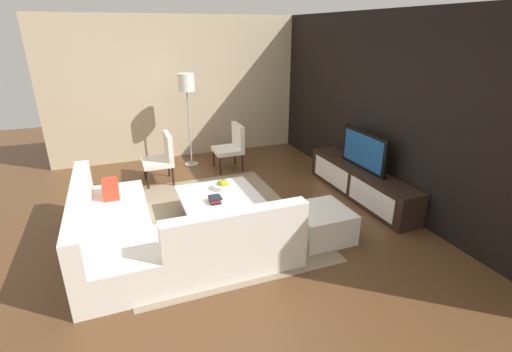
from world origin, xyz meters
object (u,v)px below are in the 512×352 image
sectional_couch (157,235)px  accent_chair_far (232,144)px  television (364,150)px  floor_lamp (187,89)px  accent_chair_near (162,155)px  media_console (360,183)px  ottoman (321,224)px  coffee_table (220,206)px  fruit_bowl (222,185)px  book_stack (215,199)px

sectional_couch → accent_chair_far: (-2.52, 1.74, 0.21)m
television → floor_lamp: 3.40m
accent_chair_far → accent_chair_near: bearing=-80.0°
media_console → television: size_ratio=2.26×
media_console → ottoman: size_ratio=3.34×
ottoman → accent_chair_far: bearing=-174.5°
coffee_table → ottoman: size_ratio=1.53×
coffee_table → fruit_bowl: fruit_bowl is taller
coffee_table → book_stack: size_ratio=5.09×
television → coffee_table: (-0.10, -2.30, -0.59)m
accent_chair_near → ottoman: 3.11m
television → accent_chair_far: bearing=-143.2°
book_stack → media_console: bearing=92.8°
television → accent_chair_far: size_ratio=1.19×
media_console → sectional_couch: (0.52, -3.24, 0.03)m
coffee_table → book_stack: book_stack is taller
accent_chair_near → fruit_bowl: size_ratio=3.11×
sectional_couch → accent_chair_near: 2.35m
accent_chair_near → book_stack: 1.95m
media_console → accent_chair_near: 3.36m
ottoman → accent_chair_far: accent_chair_far is taller
media_console → fruit_bowl: 2.22m
media_console → accent_chair_near: accent_chair_near is taller
media_console → ottoman: 1.49m
television → accent_chair_near: size_ratio=1.19×
floor_lamp → accent_chair_far: size_ratio=2.04×
accent_chair_near → fruit_bowl: 1.64m
accent_chair_far → media_console: bearing=37.5°
coffee_table → ottoman: ottoman is taller
ottoman → fruit_bowl: fruit_bowl is taller
media_console → accent_chair_far: bearing=-143.2°
floor_lamp → fruit_bowl: (2.22, 0.01, -1.06)m
accent_chair_near → floor_lamp: size_ratio=0.49×
sectional_couch → fruit_bowl: 1.32m
media_console → accent_chair_far: accent_chair_far is taller
media_console → coffee_table: media_console is taller
accent_chair_far → book_stack: accent_chair_far is taller
sectional_couch → coffee_table: 1.13m
media_console → sectional_couch: size_ratio=0.97×
television → floor_lamp: size_ratio=0.58×
coffee_table → media_console: bearing=87.5°
television → accent_chair_near: (-1.79, -2.84, -0.30)m
sectional_couch → accent_chair_near: size_ratio=2.78×
fruit_bowl → accent_chair_far: accent_chair_far is taller
floor_lamp → ottoman: floor_lamp is taller
fruit_bowl → book_stack: (0.40, -0.22, -0.01)m
ottoman → book_stack: book_stack is taller
sectional_couch → coffee_table: sectional_couch is taller
accent_chair_near → accent_chair_far: same height
sectional_couch → floor_lamp: size_ratio=1.36×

